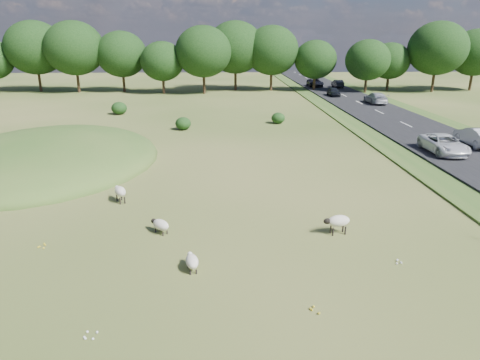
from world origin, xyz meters
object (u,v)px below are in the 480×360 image
sheep_2 (338,221)px  car_2 (338,84)px  car_6 (312,73)px  sheep_3 (192,261)px  sheep_1 (120,191)px  car_1 (334,92)px  car_0 (476,136)px  car_3 (315,82)px  car_7 (376,98)px  car_4 (444,144)px  sheep_0 (160,225)px

sheep_2 → car_2: (15.56, 60.62, 0.28)m
car_6 → sheep_3: bearing=75.9°
sheep_1 → car_1: 49.32m
sheep_2 → car_0: (15.56, 15.81, 0.37)m
sheep_3 → car_3: 67.90m
car_6 → car_7: size_ratio=0.93×
car_2 → car_4: (-3.80, -47.02, 0.02)m
car_4 → car_7: (3.80, 26.60, 0.05)m
sheep_3 → car_3: size_ratio=0.22×
sheep_1 → car_1: (22.79, 43.73, 0.26)m
sheep_1 → sheep_3: sheep_1 is taller
sheep_0 → car_1: size_ratio=0.29×
car_2 → car_4: car_4 is taller
sheep_1 → sheep_3: bearing=-178.4°
sheep_3 → car_6: bearing=-26.9°
sheep_3 → car_1: car_1 is taller
car_6 → sheep_0: bearing=74.2°
car_7 → sheep_3: bearing=62.9°
car_4 → car_6: size_ratio=1.05×
car_1 → sheep_2: bearing=-103.7°
car_6 → car_4: bearing=86.9°
car_6 → car_3: bearing=80.3°
car_1 → car_7: (3.80, -8.06, 0.10)m
sheep_0 → sheep_1: sheep_1 is taller
sheep_2 → car_1: bearing=-113.8°
sheep_0 → sheep_2: (8.25, -0.42, 0.22)m
car_2 → car_7: (0.00, -20.42, 0.07)m
sheep_0 → car_0: 28.35m
car_6 → car_7: car_7 is taller
car_2 → sheep_3: bearing=70.9°
car_0 → car_6: 68.81m
sheep_3 → car_3: bearing=-28.4°
sheep_0 → car_2: size_ratio=0.27×
sheep_0 → sheep_1: size_ratio=0.85×
sheep_1 → car_7: 44.49m
sheep_0 → car_6: bearing=-61.9°
sheep_0 → car_3: car_3 is taller
car_3 → car_7: (3.80, -22.13, 0.02)m
car_2 → car_7: 20.42m
car_0 → car_1: size_ratio=1.23×
sheep_0 → car_3: bearing=-64.0°
car_1 → car_7: size_ratio=0.74×
car_3 → car_2: bearing=-24.1°
sheep_0 → car_7: car_7 is taller
car_6 → car_7: (0.00, -44.42, 0.05)m
sheep_3 → car_4: (18.30, 16.66, 0.54)m
sheep_3 → car_7: 48.58m
car_0 → car_1: 32.68m
car_3 → car_6: (3.80, 22.29, -0.03)m
car_0 → car_6: (0.00, 68.81, -0.08)m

